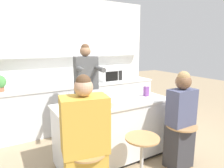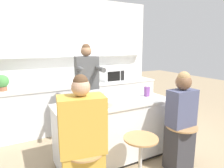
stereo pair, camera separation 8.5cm
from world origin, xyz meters
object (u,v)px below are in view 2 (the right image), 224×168
(kitchen_island, at_px, (114,131))
(banana_bunch, at_px, (67,106))
(juice_carton, at_px, (147,91))
(microwave, at_px, (112,75))
(person_wrapped_blanket, at_px, (83,147))
(cooking_pot, at_px, (98,96))
(fruit_bowl, at_px, (111,103))
(coffee_cup_near, at_px, (84,109))
(bar_stool_center, at_px, (140,158))
(person_cooking, at_px, (87,97))
(bar_stool_rightmost, at_px, (180,144))
(person_seated_near, at_px, (180,125))
(potted_plant, at_px, (2,82))

(kitchen_island, relative_size, banana_bunch, 10.49)
(juice_carton, height_order, microwave, microwave)
(person_wrapped_blanket, distance_m, cooking_pot, 0.96)
(fruit_bowl, height_order, microwave, microwave)
(coffee_cup_near, xyz_separation_m, juice_carton, (1.15, 0.26, 0.03))
(bar_stool_center, distance_m, coffee_cup_near, 0.90)
(person_cooking, xyz_separation_m, juice_carton, (0.79, -0.55, 0.12))
(bar_stool_rightmost, xyz_separation_m, person_wrapped_blanket, (-1.39, 0.02, 0.30))
(banana_bunch, distance_m, microwave, 2.05)
(person_wrapped_blanket, bearing_deg, cooking_pot, 65.85)
(bar_stool_center, height_order, person_seated_near, person_seated_near)
(coffee_cup_near, xyz_separation_m, potted_plant, (-0.86, 1.78, 0.11))
(bar_stool_rightmost, xyz_separation_m, juice_carton, (-0.08, 0.67, 0.61))
(bar_stool_rightmost, relative_size, person_wrapped_blanket, 0.44)
(person_seated_near, bearing_deg, coffee_cup_near, 161.37)
(coffee_cup_near, distance_m, microwave, 2.17)
(juice_carton, bearing_deg, cooking_pot, 172.48)
(person_wrapped_blanket, bearing_deg, bar_stool_center, 7.11)
(juice_carton, bearing_deg, potted_plant, 142.87)
(cooking_pot, relative_size, potted_plant, 1.21)
(person_cooking, bearing_deg, kitchen_island, -65.07)
(bar_stool_rightmost, xyz_separation_m, person_cooking, (-0.87, 1.22, 0.49))
(person_seated_near, distance_m, juice_carton, 0.73)
(person_cooking, xyz_separation_m, person_seated_near, (0.87, -1.19, -0.22))
(bar_stool_rightmost, height_order, cooking_pot, cooking_pot)
(bar_stool_center, xyz_separation_m, fruit_bowl, (-0.13, 0.49, 0.57))
(microwave, height_order, potted_plant, potted_plant)
(banana_bunch, relative_size, potted_plant, 0.57)
(potted_plant, bearing_deg, person_wrapped_blanket, -72.27)
(person_wrapped_blanket, height_order, fruit_bowl, person_wrapped_blanket)
(kitchen_island, bearing_deg, juice_carton, 3.23)
(cooking_pot, distance_m, microwave, 1.67)
(bar_stool_rightmost, bearing_deg, juice_carton, 96.53)
(cooking_pot, xyz_separation_m, coffee_cup_near, (-0.35, -0.36, -0.03))
(person_wrapped_blanket, xyz_separation_m, coffee_cup_near, (0.17, 0.39, 0.27))
(person_wrapped_blanket, relative_size, person_seated_near, 1.04)
(juice_carton, bearing_deg, bar_stool_rightmost, -83.47)
(banana_bunch, relative_size, microwave, 0.34)
(banana_bunch, bearing_deg, coffee_cup_near, -64.52)
(kitchen_island, relative_size, cooking_pot, 4.95)
(person_wrapped_blanket, height_order, banana_bunch, person_wrapped_blanket)
(cooking_pot, bearing_deg, banana_bunch, -170.00)
(kitchen_island, distance_m, bar_stool_center, 0.66)
(person_seated_near, height_order, cooking_pot, person_seated_near)
(fruit_bowl, bearing_deg, potted_plant, 126.40)
(bar_stool_center, xyz_separation_m, bar_stool_rightmost, (0.69, 0.02, 0.00))
(potted_plant, bearing_deg, cooking_pot, -49.47)
(bar_stool_center, xyz_separation_m, person_cooking, (-0.18, 1.23, 0.49))
(fruit_bowl, bearing_deg, microwave, 61.50)
(bar_stool_rightmost, distance_m, person_wrapped_blanket, 1.43)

